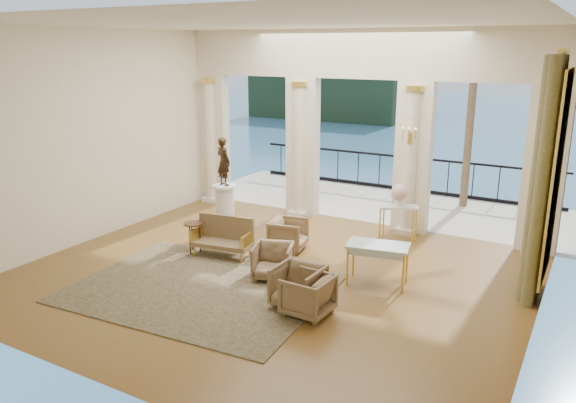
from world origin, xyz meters
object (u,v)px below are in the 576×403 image
Objects in this scene: game_table at (378,248)px; side_table at (194,227)px; armchair_a at (273,260)px; armchair_c at (308,293)px; armchair_d at (288,233)px; settee at (224,237)px; pedestal at (225,209)px; console_table at (398,212)px; statue at (223,162)px; armchair_b at (298,284)px.

side_table is at bearing 175.34° from game_table.
armchair_a is 1.56m from armchair_c.
armchair_c is 2.95m from armchair_d.
settee is 1.64m from pedestal.
settee is at bearing -161.21° from console_table.
game_table reaches higher than armchair_a.
armchair_c is 0.62× the size of game_table.
armchair_c is 0.66× the size of statue.
armchair_a is 0.65× the size of statue.
armchair_a is 3.27m from statue.
game_table is 4.40m from statue.
pedestal is 0.98× the size of statue.
settee is 0.66m from side_table.
armchair_d is at bearing 35.23° from side_table.
armchair_b is at bearing -59.61° from armchair_a.
game_table reaches higher than armchair_d.
pedestal is at bearing 122.31° from armchair_a.
armchair_a is at bearing -125.52° from armchair_c.
settee is (-0.98, -0.94, 0.04)m from armchair_d.
armchair_a is 0.66× the size of pedestal.
armchair_a is 2.11m from side_table.
side_table is at bearing -172.27° from settee.
armchair_c is at bearing 159.78° from statue.
game_table is (3.22, 0.22, 0.27)m from settee.
armchair_a is at bearing 160.04° from statue.
statue is (0.00, 0.00, 1.10)m from pedestal.
armchair_b is at bearing -121.22° from armchair_c.
armchair_b is (0.95, -0.78, 0.03)m from armchair_a.
armchair_a is 1.24m from armchair_b.
armchair_c reaches higher than armchair_d.
side_table is at bearing 151.42° from armchair_a.
side_table is (-3.03, 1.09, 0.17)m from armchair_b.
armchair_b is at bearing -157.62° from armchair_d.
armchair_d is at bearing -12.10° from pedestal.
console_table reaches higher than side_table.
pedestal is 3.92m from console_table.
game_table is at bearing 63.29° from armchair_b.
statue reaches higher than armchair_c.
armchair_c is 0.68× the size of pedestal.
armchair_b is 0.72× the size of pedestal.
pedestal is 1.57m from side_table.
settee is 3.23m from game_table.
game_table is (0.53, 1.68, 0.30)m from armchair_c.
armchair_a is at bearing 141.98° from armchair_b.
armchair_d is at bearing 151.51° from game_table.
armchair_b is 1.05× the size of armchair_c.
armchair_b is at bearing -38.07° from pedestal.
armchair_d is 1.96m from side_table.
side_table is (0.32, -1.53, 0.04)m from pedestal.
settee is at bearing -55.28° from pedestal.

